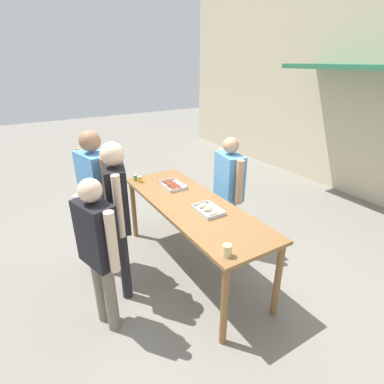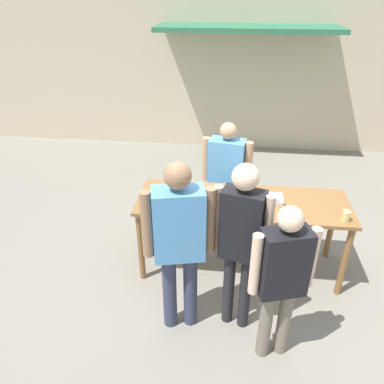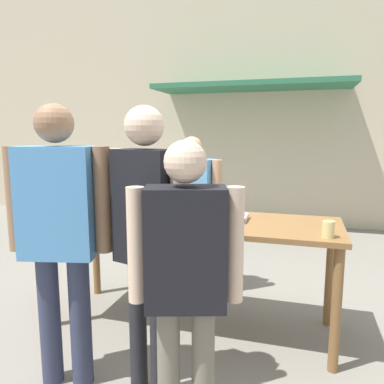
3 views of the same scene
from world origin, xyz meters
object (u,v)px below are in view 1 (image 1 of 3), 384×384
Objects in this scene: condiment_jar_ketchup at (140,179)px; person_customer_waiting_in_line at (118,208)px; food_tray_buns at (208,210)px; person_server_behind_table at (229,185)px; condiment_jar_mustard at (136,178)px; person_customer_holding_hotdog at (97,193)px; food_tray_sausages at (173,185)px; beer_cup at (227,251)px; person_customer_with_cup at (98,245)px.

condiment_jar_ketchup is 1.12m from person_customer_waiting_in_line.
person_server_behind_table is (-0.48, 0.67, -0.01)m from food_tray_buns.
person_customer_holding_hotdog is (0.47, -0.66, 0.10)m from condiment_jar_mustard.
food_tray_buns is (0.85, -0.00, 0.01)m from food_tray_sausages.
person_customer_holding_hotdog is (0.38, -0.68, 0.10)m from condiment_jar_ketchup.
person_customer_holding_hotdog is at bearing -130.49° from food_tray_buns.
person_customer_holding_hotdog reaches higher than condiment_jar_ketchup.
person_customer_holding_hotdog is 1.01× the size of person_customer_waiting_in_line.
person_customer_waiting_in_line is at bearing -59.20° from food_tray_sausages.
food_tray_sausages is 1.01m from person_customer_holding_hotdog.
person_customer_waiting_in_line is at bearing -150.85° from beer_cup.
person_customer_with_cup is (0.53, -1.91, 0.01)m from person_server_behind_table.
person_customer_with_cup is at bearing -128.23° from beer_cup.
condiment_jar_ketchup is at bearing -117.21° from person_server_behind_table.
food_tray_sausages is 0.50m from condiment_jar_ketchup.
condiment_jar_mustard is 1.00× the size of condiment_jar_ketchup.
food_tray_sausages is at bearing -103.03° from person_customer_holding_hotdog.
person_customer_with_cup is at bearing -35.91° from condiment_jar_ketchup.
food_tray_sausages is 0.24× the size of person_server_behind_table.
condiment_jar_mustard is at bearing -165.71° from food_tray_buns.
condiment_jar_ketchup is (-0.38, -0.32, 0.03)m from food_tray_sausages.
person_customer_waiting_in_line is (-1.07, -0.60, 0.10)m from beer_cup.
condiment_jar_mustard is 1.65m from person_customer_with_cup.
person_server_behind_table is at bearing 60.89° from food_tray_sausages.
person_server_behind_table is 1.61m from person_customer_waiting_in_line.
person_customer_holding_hotdog is at bearing -90.08° from food_tray_sausages.
food_tray_buns is 0.20× the size of person_customer_holding_hotdog.
food_tray_buns is 4.33× the size of condiment_jar_mustard.
condiment_jar_mustard is at bearing -67.41° from person_customer_holding_hotdog.
food_tray_sausages is 0.76m from person_server_behind_table.
person_customer_with_cup is (0.90, -0.25, -0.12)m from person_customer_holding_hotdog.
condiment_jar_mustard is 1.31m from person_server_behind_table.
person_customer_waiting_in_line reaches higher than food_tray_buns.
condiment_jar_mustard is (-1.32, -0.34, 0.02)m from food_tray_buns.
condiment_jar_mustard is at bearing -144.33° from food_tray_sausages.
person_server_behind_table is (-1.26, 1.00, -0.05)m from beer_cup.
condiment_jar_ketchup is at bearing 12.18° from condiment_jar_mustard.
person_customer_with_cup is at bearing 151.63° from person_customer_holding_hotdog.
beer_cup reaches higher than food_tray_buns.
beer_cup is 1.76m from person_customer_holding_hotdog.
food_tray_sausages is 4.65× the size of condiment_jar_ketchup.
person_customer_holding_hotdog reaches higher than food_tray_buns.
person_customer_waiting_in_line is at bearing -59.59° from person_customer_with_cup.
food_tray_sausages is 0.85m from food_tray_buns.
condiment_jar_mustard is 0.82m from person_customer_holding_hotdog.
food_tray_sausages is at bearing -71.19° from person_customer_with_cup.
condiment_jar_ketchup is 0.79m from person_customer_holding_hotdog.
person_customer_with_cup reaches higher than food_tray_buns.
person_customer_with_cup is 0.49m from person_customer_waiting_in_line.
food_tray_buns is 0.84m from beer_cup.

